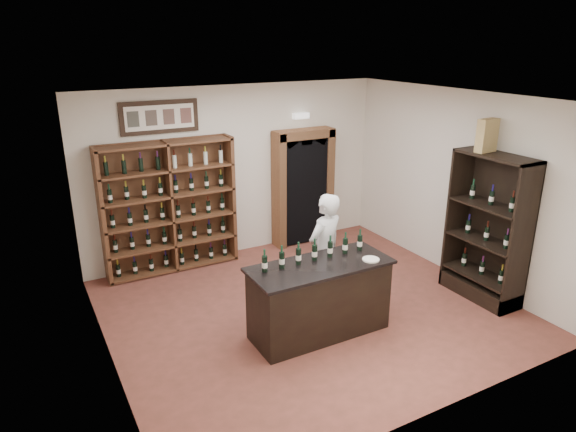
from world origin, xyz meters
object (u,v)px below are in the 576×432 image
at_px(side_cabinet, 486,250).
at_px(shopkeeper, 325,251).
at_px(wine_shelf, 169,207).
at_px(counter_bottle_0, 265,264).
at_px(wine_crate, 487,135).
at_px(tasting_counter, 319,299).

height_order(side_cabinet, shopkeeper, side_cabinet).
bearing_deg(wine_shelf, shopkeeper, -55.95).
xyz_separation_m(counter_bottle_0, side_cabinet, (3.44, -0.44, -0.35)).
bearing_deg(wine_crate, wine_shelf, 135.73).
relative_size(counter_bottle_0, wine_crate, 0.64).
distance_m(wine_shelf, shopkeeper, 2.81).
relative_size(tasting_counter, counter_bottle_0, 6.27).
bearing_deg(shopkeeper, tasting_counter, 35.39).
distance_m(counter_bottle_0, wine_crate, 3.65).
xyz_separation_m(shopkeeper, wine_crate, (2.20, -0.71, 1.58)).
bearing_deg(wine_shelf, wine_crate, -38.78).
bearing_deg(side_cabinet, shopkeeper, 157.94).
bearing_deg(counter_bottle_0, side_cabinet, -7.33).
bearing_deg(wine_shelf, tasting_counter, -69.44).
height_order(tasting_counter, wine_crate, wine_crate).
relative_size(wine_shelf, wine_crate, 4.70).
bearing_deg(counter_bottle_0, wine_shelf, 97.76).
distance_m(wine_shelf, counter_bottle_0, 2.82).
height_order(wine_shelf, tasting_counter, wine_shelf).
relative_size(tasting_counter, wine_crate, 4.01).
bearing_deg(wine_crate, counter_bottle_0, 170.47).
height_order(tasting_counter, shopkeeper, shopkeeper).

